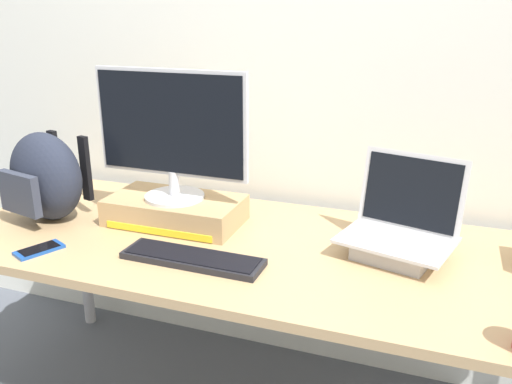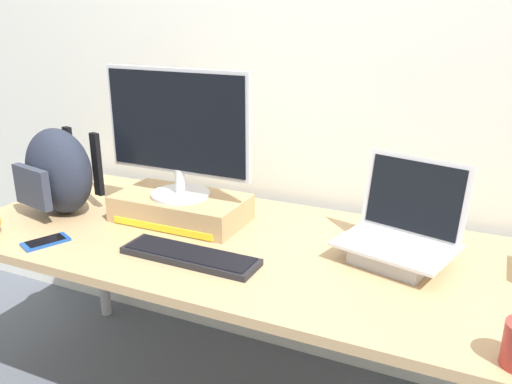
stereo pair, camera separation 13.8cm
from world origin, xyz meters
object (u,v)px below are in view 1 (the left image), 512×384
open_laptop (398,237)px  external_keyboard (193,258)px  toner_box_yellow (175,210)px  desktop_monitor (171,133)px  messenger_backpack (45,177)px  cell_phone (39,250)px

open_laptop → external_keyboard: 0.64m
toner_box_yellow → desktop_monitor: (-0.00, -0.00, 0.28)m
open_laptop → messenger_backpack: size_ratio=1.10×
external_keyboard → open_laptop: bearing=25.0°
open_laptop → external_keyboard: open_laptop is taller
cell_phone → open_laptop: bearing=43.0°
toner_box_yellow → external_keyboard: bearing=-53.3°
open_laptop → external_keyboard: (-0.58, -0.26, -0.05)m
external_keyboard → messenger_backpack: bearing=168.5°
external_keyboard → toner_box_yellow: bearing=127.7°
desktop_monitor → cell_phone: 0.57m
cell_phone → desktop_monitor: bearing=75.4°
desktop_monitor → open_laptop: (0.78, -0.00, -0.27)m
toner_box_yellow → open_laptop: (0.78, -0.00, 0.01)m
toner_box_yellow → open_laptop: open_laptop is taller
desktop_monitor → external_keyboard: desktop_monitor is taller
external_keyboard → desktop_monitor: bearing=127.8°
toner_box_yellow → external_keyboard: (0.20, -0.26, -0.04)m
toner_box_yellow → cell_phone: bearing=-129.1°
toner_box_yellow → desktop_monitor: bearing=-90.9°
toner_box_yellow → external_keyboard: toner_box_yellow is taller
messenger_backpack → cell_phone: 0.33m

